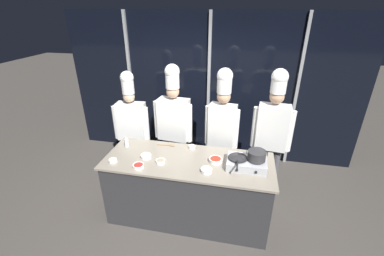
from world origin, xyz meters
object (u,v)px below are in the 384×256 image
(prep_bowl_mushrooms, at_px, (160,161))
(prep_bowl_noodles, at_px, (146,156))
(chef_pastry, at_px, (273,126))
(prep_bowl_garlic, at_px, (206,170))
(squeeze_bottle_clear, at_px, (126,142))
(chef_line, at_px, (222,122))
(chef_sous, at_px, (174,120))
(stock_pot, at_px, (257,155))
(serving_spoon_slotted, at_px, (170,145))
(prep_bowl_rice, at_px, (192,147))
(portable_stove, at_px, (247,163))
(prep_bowl_chili_flakes, at_px, (216,160))
(prep_bowl_bean_sprouts, at_px, (113,160))
(frying_pan, at_px, (238,157))
(chef_head, at_px, (132,121))
(prep_bowl_bell_pepper, at_px, (138,166))

(prep_bowl_mushrooms, xyz_separation_m, prep_bowl_noodles, (-0.23, 0.08, 0.00))
(chef_pastry, bearing_deg, prep_bowl_garlic, 55.57)
(squeeze_bottle_clear, distance_m, chef_line, 1.42)
(chef_sous, height_order, chef_pastry, chef_pastry)
(stock_pot, relative_size, prep_bowl_mushrooms, 2.03)
(prep_bowl_garlic, relative_size, prep_bowl_noodles, 1.01)
(serving_spoon_slotted, bearing_deg, stock_pot, -14.86)
(prep_bowl_garlic, height_order, prep_bowl_rice, prep_bowl_garlic)
(portable_stove, xyz_separation_m, chef_pastry, (0.34, 0.74, 0.19))
(prep_bowl_mushrooms, relative_size, prep_bowl_chili_flakes, 0.72)
(squeeze_bottle_clear, relative_size, chef_pastry, 0.08)
(portable_stove, bearing_deg, prep_bowl_mushrooms, -172.83)
(prep_bowl_bean_sprouts, height_order, serving_spoon_slotted, prep_bowl_bean_sprouts)
(frying_pan, relative_size, chef_sous, 0.21)
(frying_pan, relative_size, prep_bowl_chili_flakes, 2.48)
(prep_bowl_bean_sprouts, relative_size, chef_head, 0.06)
(portable_stove, xyz_separation_m, prep_bowl_chili_flakes, (-0.39, 0.03, -0.03))
(serving_spoon_slotted, xyz_separation_m, chef_sous, (-0.06, 0.45, 0.20))
(squeeze_bottle_clear, distance_m, prep_bowl_mushrooms, 0.68)
(portable_stove, height_order, squeeze_bottle_clear, squeeze_bottle_clear)
(stock_pot, bearing_deg, prep_bowl_chili_flakes, 176.21)
(prep_bowl_bean_sprouts, xyz_separation_m, chef_head, (-0.16, 0.98, 0.10))
(prep_bowl_noodles, xyz_separation_m, chef_pastry, (1.65, 0.79, 0.23))
(squeeze_bottle_clear, xyz_separation_m, chef_line, (1.30, 0.52, 0.19))
(prep_bowl_chili_flakes, distance_m, serving_spoon_slotted, 0.75)
(prep_bowl_garlic, bearing_deg, frying_pan, 30.10)
(squeeze_bottle_clear, bearing_deg, portable_stove, -5.75)
(squeeze_bottle_clear, relative_size, prep_bowl_bell_pepper, 1.10)
(serving_spoon_slotted, xyz_separation_m, chef_line, (0.71, 0.37, 0.26))
(prep_bowl_rice, relative_size, prep_bowl_noodles, 0.69)
(prep_bowl_garlic, relative_size, prep_bowl_rice, 1.45)
(prep_bowl_chili_flakes, bearing_deg, chef_sous, 135.80)
(squeeze_bottle_clear, bearing_deg, frying_pan, -6.34)
(prep_bowl_mushrooms, xyz_separation_m, chef_pastry, (1.42, 0.87, 0.23))
(prep_bowl_garlic, xyz_separation_m, prep_bowl_rice, (-0.29, 0.53, -0.00))
(frying_pan, bearing_deg, squeeze_bottle_clear, 173.66)
(frying_pan, xyz_separation_m, stock_pot, (0.22, 0.01, 0.05))
(chef_pastry, bearing_deg, stock_pot, 78.85)
(prep_bowl_bell_pepper, distance_m, prep_bowl_mushrooms, 0.28)
(prep_bowl_mushrooms, relative_size, chef_pastry, 0.06)
(serving_spoon_slotted, bearing_deg, prep_bowl_rice, -1.16)
(prep_bowl_bean_sprouts, bearing_deg, prep_bowl_noodles, 25.69)
(prep_bowl_bell_pepper, relative_size, prep_bowl_noodles, 1.00)
(prep_bowl_chili_flakes, distance_m, prep_bowl_rice, 0.46)
(prep_bowl_chili_flakes, relative_size, prep_bowl_rice, 1.75)
(prep_bowl_garlic, distance_m, prep_bowl_bean_sprouts, 1.22)
(portable_stove, xyz_separation_m, chef_line, (-0.38, 0.69, 0.21))
(chef_line, bearing_deg, prep_bowl_chili_flakes, 98.19)
(stock_pot, bearing_deg, chef_sous, 148.56)
(frying_pan, xyz_separation_m, prep_bowl_rice, (-0.65, 0.32, -0.11))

